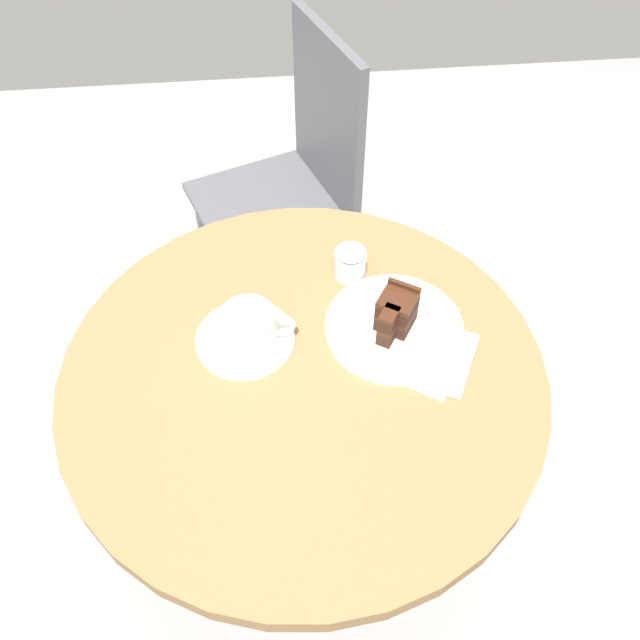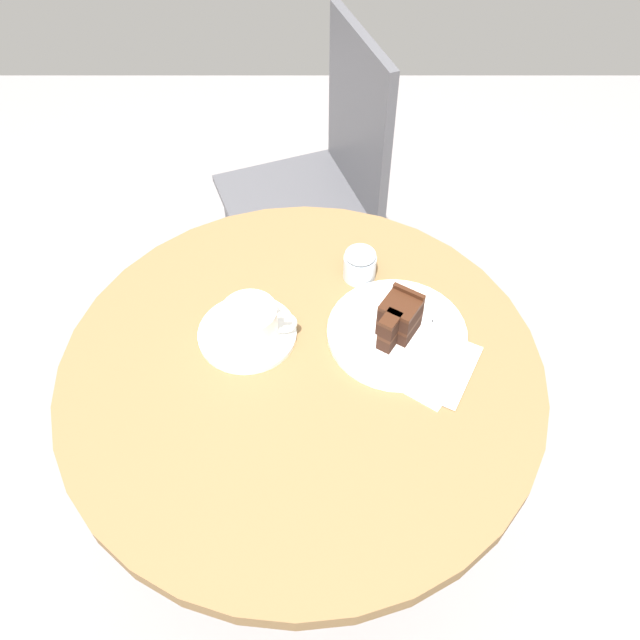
% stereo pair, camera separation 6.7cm
% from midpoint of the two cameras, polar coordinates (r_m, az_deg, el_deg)
% --- Properties ---
extents(ground_plane, '(4.40, 4.40, 0.01)m').
position_cam_midpoint_polar(ground_plane, '(1.80, -2.07, -18.47)').
color(ground_plane, gray).
rests_on(ground_plane, ground).
extents(cafe_table, '(0.81, 0.81, 0.76)m').
position_cam_midpoint_polar(cafe_table, '(1.22, -2.91, -7.50)').
color(cafe_table, brown).
rests_on(cafe_table, ground).
extents(saucer, '(0.17, 0.17, 0.01)m').
position_cam_midpoint_polar(saucer, '(1.16, -7.96, -1.65)').
color(saucer, white).
rests_on(saucer, cafe_table).
extents(coffee_cup, '(0.13, 0.09, 0.07)m').
position_cam_midpoint_polar(coffee_cup, '(1.13, -7.65, -0.68)').
color(coffee_cup, white).
rests_on(coffee_cup, saucer).
extents(teaspoon, '(0.11, 0.04, 0.00)m').
position_cam_midpoint_polar(teaspoon, '(1.12, -8.26, -4.02)').
color(teaspoon, silver).
rests_on(teaspoon, saucer).
extents(cake_plate, '(0.24, 0.24, 0.01)m').
position_cam_midpoint_polar(cake_plate, '(1.17, 4.62, -0.66)').
color(cake_plate, white).
rests_on(cake_plate, cafe_table).
extents(cake_slice, '(0.08, 0.09, 0.08)m').
position_cam_midpoint_polar(cake_slice, '(1.14, 4.71, 0.56)').
color(cake_slice, black).
rests_on(cake_slice, cake_plate).
extents(fork, '(0.13, 0.07, 0.00)m').
position_cam_midpoint_polar(fork, '(1.19, 6.64, 0.65)').
color(fork, silver).
rests_on(fork, cake_plate).
extents(napkin, '(0.22, 0.21, 0.00)m').
position_cam_midpoint_polar(napkin, '(1.15, 7.08, -2.75)').
color(napkin, silver).
rests_on(napkin, cafe_table).
extents(cafe_chair, '(0.49, 0.49, 0.90)m').
position_cam_midpoint_polar(cafe_chair, '(1.87, -2.92, 12.36)').
color(cafe_chair, '#4C4C51').
rests_on(cafe_chair, ground).
extents(sugar_pot, '(0.06, 0.06, 0.06)m').
position_cam_midpoint_polar(sugar_pot, '(1.24, 1.02, 4.89)').
color(sugar_pot, silver).
rests_on(sugar_pot, cafe_table).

